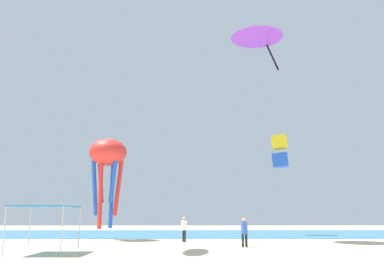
{
  "coord_description": "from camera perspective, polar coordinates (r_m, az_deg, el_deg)",
  "views": [
    {
      "loc": [
        -0.39,
        -18.11,
        2.16
      ],
      "look_at": [
        -0.12,
        8.19,
        7.56
      ],
      "focal_mm": 37.13,
      "sensor_mm": 36.0,
      "label": 1
    }
  ],
  "objects": [
    {
      "name": "ocean_strip",
      "position": [
        44.1,
        -0.09,
        -14.4
      ],
      "size": [
        110.0,
        18.51,
        0.03
      ],
      "primitive_type": "cube",
      "color": "teal",
      "rests_on": "ground"
    },
    {
      "name": "kite_box_yellow",
      "position": [
        42.61,
        12.5,
        -2.71
      ],
      "size": [
        2.01,
        1.94,
        3.43
      ],
      "rotation": [
        0.0,
        0.0,
        1.32
      ],
      "color": "yellow"
    },
    {
      "name": "kite_delta_purple",
      "position": [
        36.48,
        9.29,
        13.8
      ],
      "size": [
        6.42,
        6.42,
        3.56
      ],
      "rotation": [
        0.0,
        0.0,
        3.85
      ],
      "color": "purple"
    },
    {
      "name": "kite_octopus_red",
      "position": [
        34.96,
        -12.01,
        -3.53
      ],
      "size": [
        4.54,
        4.54,
        7.59
      ],
      "rotation": [
        0.0,
        0.0,
        2.32
      ],
      "color": "red"
    },
    {
      "name": "person_near_tent",
      "position": [
        26.94,
        7.52,
        -13.79
      ],
      "size": [
        0.44,
        0.44,
        1.86
      ],
      "rotation": [
        0.0,
        0.0,
        0.69
      ],
      "color": "black",
      "rests_on": "ground"
    },
    {
      "name": "canopy_tent",
      "position": [
        23.94,
        -20.23,
        -10.23
      ],
      "size": [
        3.01,
        3.38,
        2.57
      ],
      "color": "#B2B2B7",
      "rests_on": "ground"
    },
    {
      "name": "person_leftmost",
      "position": [
        31.48,
        -1.13,
        -13.5
      ],
      "size": [
        0.45,
        0.49,
        1.91
      ],
      "rotation": [
        0.0,
        0.0,
        5.04
      ],
      "color": "black",
      "rests_on": "ground"
    }
  ]
}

